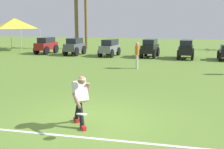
# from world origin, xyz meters

# --- Properties ---
(ground_plane) EXTENTS (80.00, 80.00, 0.00)m
(ground_plane) POSITION_xyz_m (0.00, 0.00, 0.00)
(ground_plane) COLOR olive
(field_line_paint) EXTENTS (22.82, 1.05, 0.01)m
(field_line_paint) POSITION_xyz_m (0.00, -1.22, 0.00)
(field_line_paint) COLOR white
(field_line_paint) RESTS_ON ground_plane
(frisbee_thrower) EXTENTS (0.66, 1.05, 1.39)m
(frisbee_thrower) POSITION_xyz_m (-0.15, -0.57, 0.79)
(frisbee_thrower) COLOR black
(frisbee_thrower) RESTS_ON ground_plane
(frisbee_in_flight) EXTENTS (0.27, 0.27, 0.07)m
(frisbee_in_flight) POSITION_xyz_m (0.17, -1.30, 0.61)
(frisbee_in_flight) COLOR white
(teammate_midfield) EXTENTS (0.31, 0.48, 1.56)m
(teammate_midfield) POSITION_xyz_m (-0.44, 9.09, 0.94)
(teammate_midfield) COLOR silver
(teammate_midfield) RESTS_ON ground_plane
(parked_car_slot_a) EXTENTS (1.30, 2.41, 1.40)m
(parked_car_slot_a) POSITION_xyz_m (-9.50, 14.89, 0.74)
(parked_car_slot_a) COLOR maroon
(parked_car_slot_a) RESTS_ON ground_plane
(parked_car_slot_b) EXTENTS (1.22, 2.37, 1.40)m
(parked_car_slot_b) POSITION_xyz_m (-6.72, 14.61, 0.74)
(parked_car_slot_b) COLOR #474C51
(parked_car_slot_b) RESTS_ON ground_plane
(parked_car_slot_c) EXTENTS (1.30, 2.46, 1.34)m
(parked_car_slot_c) POSITION_xyz_m (-3.67, 14.57, 0.72)
(parked_car_slot_c) COLOR slate
(parked_car_slot_c) RESTS_ON ground_plane
(parked_car_slot_d) EXTENTS (1.31, 2.41, 1.40)m
(parked_car_slot_d) POSITION_xyz_m (-0.46, 14.76, 0.74)
(parked_car_slot_d) COLOR black
(parked_car_slot_d) RESTS_ON ground_plane
(parked_car_slot_e) EXTENTS (1.22, 2.38, 1.40)m
(parked_car_slot_e) POSITION_xyz_m (2.27, 14.52, 0.74)
(parked_car_slot_e) COLOR black
(parked_car_slot_e) RESTS_ON ground_plane
(palm_tree_far_left) EXTENTS (3.50, 3.25, 7.38)m
(palm_tree_far_left) POSITION_xyz_m (-8.75, 20.04, 4.26)
(palm_tree_far_left) COLOR brown
(palm_tree_far_left) RESTS_ON ground_plane
(palm_tree_left_of_centre) EXTENTS (3.42, 3.37, 6.50)m
(palm_tree_left_of_centre) POSITION_xyz_m (-7.73, 20.04, 4.03)
(palm_tree_left_of_centre) COLOR brown
(palm_tree_left_of_centre) RESTS_ON ground_plane
(event_tent) EXTENTS (3.54, 3.54, 3.06)m
(event_tent) POSITION_xyz_m (-13.70, 16.65, 2.58)
(event_tent) COLOR #B2B5BA
(event_tent) RESTS_ON ground_plane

